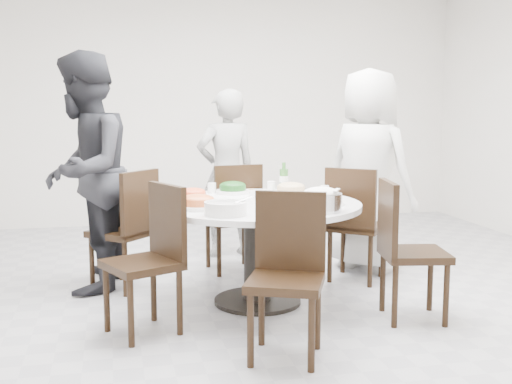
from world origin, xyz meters
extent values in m
cube|color=#A8A8AD|center=(0.00, 0.00, 0.00)|extent=(6.00, 6.00, 0.01)
cube|color=white|center=(0.00, 3.00, 1.40)|extent=(6.00, 0.01, 2.80)
cylinder|color=white|center=(-0.28, -0.33, 0.38)|extent=(1.50, 1.50, 0.75)
cube|color=black|center=(0.66, 0.10, 0.47)|extent=(0.59, 0.59, 0.95)
cube|color=black|center=(-0.29, 0.62, 0.47)|extent=(0.47, 0.47, 0.95)
cube|color=black|center=(-1.24, 0.28, 0.47)|extent=(0.59, 0.59, 0.95)
cube|color=black|center=(-1.14, -0.78, 0.47)|extent=(0.56, 0.56, 0.95)
cube|color=black|center=(-0.36, -1.37, 0.47)|extent=(0.55, 0.55, 0.95)
cube|color=black|center=(0.68, -0.91, 0.47)|extent=(0.49, 0.49, 0.95)
imported|color=silver|center=(0.88, 0.41, 0.88)|extent=(0.94, 1.03, 1.76)
imported|color=black|center=(-0.24, 1.19, 0.80)|extent=(0.63, 0.46, 1.59)
imported|color=black|center=(-1.51, 0.30, 0.93)|extent=(0.89, 1.04, 1.86)
cylinder|color=white|center=(-0.37, 0.17, 0.78)|extent=(0.27, 0.27, 0.07)
cylinder|color=white|center=(0.06, 0.00, 0.79)|extent=(0.28, 0.28, 0.08)
cylinder|color=white|center=(-0.73, -0.13, 0.78)|extent=(0.25, 0.25, 0.07)
cylinder|color=white|center=(0.15, -0.53, 0.79)|extent=(0.30, 0.30, 0.08)
cylinder|color=white|center=(-0.74, -0.51, 0.79)|extent=(0.30, 0.30, 0.08)
cylinder|color=silver|center=(0.05, -0.78, 0.81)|extent=(0.28, 0.28, 0.12)
cylinder|color=white|center=(-0.60, -0.78, 0.79)|extent=(0.28, 0.28, 0.09)
cylinder|color=#2F6528|center=(0.05, 0.16, 0.87)|extent=(0.07, 0.07, 0.24)
cylinder|color=white|center=(-0.27, 0.28, 0.79)|extent=(0.07, 0.07, 0.08)
camera|label=1|loc=(-1.31, -4.80, 1.47)|focal=45.00mm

